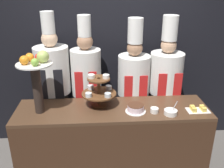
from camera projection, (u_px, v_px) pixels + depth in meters
wall_back at (108, 45)px, 3.36m from camera, size 10.00×0.06×2.80m
buffet_counter at (113, 143)px, 2.91m from camera, size 2.12×0.58×0.91m
tiered_stand at (99, 90)px, 2.73m from camera, size 0.38×0.38×0.37m
fruit_pedestal at (36, 73)px, 2.51m from camera, size 0.36×0.36×0.67m
cake_round at (136, 108)px, 2.66m from camera, size 0.22×0.22×0.08m
cup_white at (154, 110)px, 2.65m from camera, size 0.09×0.09×0.05m
cake_square_tray at (198, 109)px, 2.68m from camera, size 0.24×0.14×0.05m
serving_bowl_near at (171, 112)px, 2.61m from camera, size 0.14×0.14×0.15m
chef_left at (54, 84)px, 3.11m from camera, size 0.42×0.42×1.89m
chef_center_left at (87, 84)px, 3.14m from camera, size 0.37×0.37×1.85m
chef_center_right at (133, 86)px, 3.19m from camera, size 0.40×0.40×1.81m
chef_right at (165, 84)px, 3.21m from camera, size 0.41×0.41×1.84m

